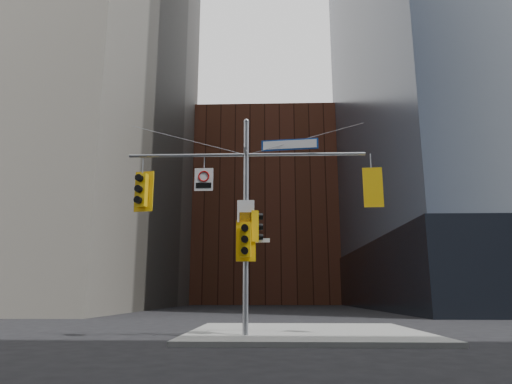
# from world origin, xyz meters

# --- Properties ---
(ground) EXTENTS (160.00, 160.00, 0.00)m
(ground) POSITION_xyz_m (0.00, 0.00, 0.00)
(ground) COLOR black
(ground) RESTS_ON ground
(sidewalk_corner) EXTENTS (8.00, 8.00, 0.15)m
(sidewalk_corner) POSITION_xyz_m (2.00, 4.00, 0.07)
(sidewalk_corner) COLOR gray
(sidewalk_corner) RESTS_ON ground
(brick_midrise) EXTENTS (26.00, 20.00, 28.00)m
(brick_midrise) POSITION_xyz_m (0.00, 58.00, 14.00)
(brick_midrise) COLOR brown
(brick_midrise) RESTS_ON ground
(signal_assembly) EXTENTS (8.00, 0.80, 7.30)m
(signal_assembly) POSITION_xyz_m (0.00, 1.99, 4.42)
(signal_assembly) COLOR #909398
(signal_assembly) RESTS_ON ground
(traffic_light_west_arm) EXTENTS (0.66, 0.59, 1.39)m
(traffic_light_west_arm) POSITION_xyz_m (-3.52, 2.01, 4.80)
(traffic_light_west_arm) COLOR yellow
(traffic_light_west_arm) RESTS_ON ground
(traffic_light_east_arm) EXTENTS (0.63, 0.51, 1.32)m
(traffic_light_east_arm) POSITION_xyz_m (4.17, 1.99, 4.80)
(traffic_light_east_arm) COLOR yellow
(traffic_light_east_arm) RESTS_ON ground
(traffic_light_pole_side) EXTENTS (0.43, 0.37, 1.02)m
(traffic_light_pole_side) POSITION_xyz_m (0.32, 2.01, 3.55)
(traffic_light_pole_side) COLOR yellow
(traffic_light_pole_side) RESTS_ON ground
(traffic_light_pole_front) EXTENTS (0.64, 0.50, 1.33)m
(traffic_light_pole_front) POSITION_xyz_m (0.00, 1.73, 3.08)
(traffic_light_pole_front) COLOR yellow
(traffic_light_pole_front) RESTS_ON ground
(street_sign_blade) EXTENTS (1.92, 0.27, 0.38)m
(street_sign_blade) POSITION_xyz_m (1.47, 2.00, 6.35)
(street_sign_blade) COLOR navy
(street_sign_blade) RESTS_ON ground
(regulatory_sign_arm) EXTENTS (0.62, 0.07, 0.78)m
(regulatory_sign_arm) POSITION_xyz_m (-1.42, 1.97, 5.18)
(regulatory_sign_arm) COLOR silver
(regulatory_sign_arm) RESTS_ON ground
(regulatory_sign_pole) EXTENTS (0.56, 0.04, 0.73)m
(regulatory_sign_pole) POSITION_xyz_m (0.00, 1.88, 4.03)
(regulatory_sign_pole) COLOR silver
(regulatory_sign_pole) RESTS_ON ground
(street_blade_ew) EXTENTS (0.66, 0.03, 0.13)m
(street_blade_ew) POSITION_xyz_m (0.45, 2.00, 3.10)
(street_blade_ew) COLOR silver
(street_blade_ew) RESTS_ON ground
(street_blade_ns) EXTENTS (0.09, 0.68, 0.14)m
(street_blade_ns) POSITION_xyz_m (0.00, 2.45, 2.68)
(street_blade_ns) COLOR #145926
(street_blade_ns) RESTS_ON ground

